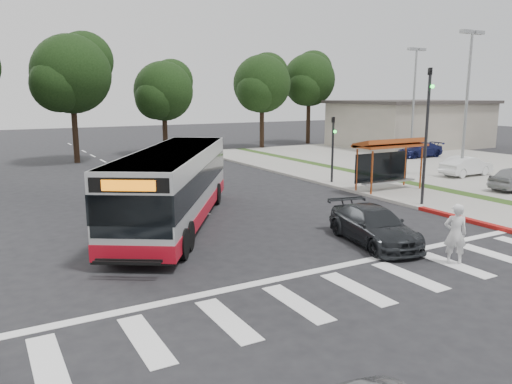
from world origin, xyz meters
TOP-DOWN VIEW (x-y plane):
  - ground at (0.00, 0.00)m, footprint 140.00×140.00m
  - sidewalk_east at (11.00, 8.00)m, footprint 4.00×40.00m
  - curb_east at (9.00, 8.00)m, footprint 0.30×40.00m
  - curb_east_red at (9.00, -2.00)m, footprint 0.32×6.00m
  - parking_lot at (23.00, 10.00)m, footprint 18.00×36.00m
  - commercial_building at (30.00, 22.00)m, footprint 14.00×10.00m
  - building_roof_cap at (30.00, 22.00)m, footprint 14.60×10.60m
  - crosswalk_ladder at (0.00, -5.00)m, footprint 18.00×2.60m
  - bus_shelter at (10.80, 5.10)m, footprint 4.20×1.60m
  - traffic_signal_ne_tall at (9.60, 1.49)m, footprint 0.18×0.37m
  - traffic_signal_ne_short at (9.60, 8.49)m, footprint 0.18×0.37m
  - lot_light_front at (18.00, 6.00)m, footprint 1.90×0.35m
  - lot_light_mid at (24.00, 16.00)m, footprint 1.90×0.35m
  - tree_ne_a at (16.08, 28.06)m, footprint 6.16×5.74m
  - tree_ne_b at (23.08, 30.06)m, footprint 6.16×5.74m
  - tree_north_a at (-1.92, 26.07)m, footprint 6.60×6.15m
  - tree_north_b at (6.07, 28.06)m, footprint 5.72×5.33m
  - transit_bus at (-1.89, 4.21)m, footprint 8.60×11.48m
  - pedestrian at (4.09, -4.86)m, footprint 0.85×0.79m
  - dark_sedan at (3.37, -1.95)m, footprint 2.68×4.78m
  - parked_car_1 at (18.78, 6.25)m, footprint 3.87×1.45m
  - parked_car_3 at (23.65, 14.68)m, footprint 4.29×1.87m

SIDE VIEW (x-z plane):
  - ground at x=0.00m, z-range 0.00..0.00m
  - crosswalk_ladder at x=0.00m, z-range 0.00..0.01m
  - parking_lot at x=23.00m, z-range 0.00..0.10m
  - sidewalk_east at x=11.00m, z-range 0.00..0.12m
  - curb_east at x=9.00m, z-range 0.00..0.15m
  - curb_east_red at x=9.00m, z-range 0.00..0.15m
  - dark_sedan at x=3.37m, z-range 0.00..1.31m
  - parked_car_3 at x=23.65m, z-range 0.10..1.33m
  - parked_car_1 at x=18.78m, z-range 0.10..1.36m
  - pedestrian at x=4.09m, z-range 0.00..1.95m
  - transit_bus at x=-1.89m, z-range 0.00..3.09m
  - commercial_building at x=30.00m, z-range 0.00..4.40m
  - bus_shelter at x=10.80m, z-range 0.92..3.78m
  - traffic_signal_ne_short at x=9.60m, z-range 0.48..4.48m
  - traffic_signal_ne_tall at x=9.60m, z-range 0.63..7.13m
  - building_roof_cap at x=30.00m, z-range 4.40..4.70m
  - tree_north_b at x=6.07m, z-range 1.45..9.88m
  - lot_light_front at x=18.00m, z-range 1.40..10.41m
  - lot_light_mid at x=24.00m, z-range 1.40..10.41m
  - tree_ne_a at x=16.08m, z-range 1.74..11.04m
  - tree_ne_b at x=23.08m, z-range 1.91..11.93m
  - tree_north_a at x=-1.92m, z-range 1.84..12.01m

